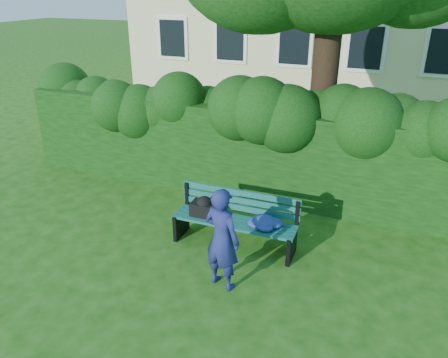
% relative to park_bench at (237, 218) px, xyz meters
% --- Properties ---
extents(ground, '(80.00, 80.00, 0.00)m').
position_rel_park_bench_xyz_m(ground, '(-0.39, -0.18, -0.50)').
color(ground, '#184A0D').
rests_on(ground, ground).
extents(hedge, '(10.00, 1.00, 1.80)m').
position_rel_park_bench_xyz_m(hedge, '(-0.39, 2.02, 0.40)').
color(hedge, black).
rests_on(hedge, ground).
extents(park_bench, '(2.01, 0.59, 0.89)m').
position_rel_park_bench_xyz_m(park_bench, '(0.00, 0.00, 0.00)').
color(park_bench, '#115156').
rests_on(park_bench, ground).
extents(man_reading, '(0.63, 0.50, 1.52)m').
position_rel_park_bench_xyz_m(man_reading, '(0.18, -1.04, 0.26)').
color(man_reading, navy).
rests_on(man_reading, ground).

